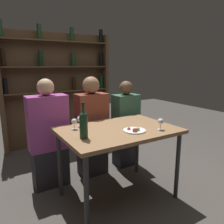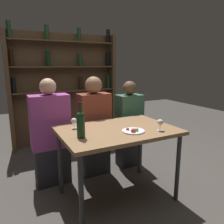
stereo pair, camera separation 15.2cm
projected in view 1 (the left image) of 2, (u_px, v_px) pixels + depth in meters
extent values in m
plane|color=#47423D|center=(118.00, 196.00, 2.37)|extent=(10.00, 10.00, 0.00)
cube|color=olive|center=(118.00, 130.00, 2.21)|extent=(1.16, 0.80, 0.04)
cylinder|color=#2D2D30|center=(87.00, 196.00, 1.75)|extent=(0.04, 0.04, 0.73)
cylinder|color=#2D2D30|center=(177.00, 166.00, 2.27)|extent=(0.04, 0.04, 0.73)
cylinder|color=#2D2D30|center=(60.00, 164.00, 2.32)|extent=(0.04, 0.04, 0.73)
cylinder|color=#2D2D30|center=(137.00, 146.00, 2.84)|extent=(0.04, 0.04, 0.73)
cube|color=#4C3823|center=(57.00, 90.00, 3.82)|extent=(1.80, 0.02, 1.92)
cube|color=#4C3823|center=(0.00, 94.00, 3.27)|extent=(0.06, 0.18, 1.92)
cube|color=#4C3823|center=(105.00, 88.00, 4.19)|extent=(0.06, 0.18, 1.92)
cube|color=#4C3823|center=(59.00, 91.00, 3.73)|extent=(1.72, 0.18, 0.02)
cylinder|color=black|center=(5.00, 86.00, 3.29)|extent=(0.07, 0.07, 0.24)
cylinder|color=black|center=(42.00, 85.00, 3.57)|extent=(0.07, 0.07, 0.22)
cylinder|color=black|center=(74.00, 83.00, 3.85)|extent=(0.07, 0.07, 0.23)
cylinder|color=black|center=(101.00, 82.00, 4.12)|extent=(0.07, 0.07, 0.24)
cube|color=#4C3823|center=(58.00, 67.00, 3.64)|extent=(1.72, 0.18, 0.02)
cylinder|color=black|center=(3.00, 57.00, 3.20)|extent=(0.07, 0.07, 0.26)
cylinder|color=black|center=(41.00, 58.00, 3.48)|extent=(0.07, 0.07, 0.24)
cylinder|color=#19381E|center=(73.00, 59.00, 3.76)|extent=(0.07, 0.07, 0.22)
cylinder|color=black|center=(101.00, 59.00, 4.03)|extent=(0.07, 0.07, 0.25)
cube|color=#4C3823|center=(57.00, 41.00, 3.56)|extent=(1.72, 0.18, 0.02)
cylinder|color=#19381E|center=(0.00, 28.00, 3.12)|extent=(0.07, 0.07, 0.25)
cylinder|color=#19381E|center=(39.00, 32.00, 3.40)|extent=(0.07, 0.07, 0.23)
cylinder|color=#19381E|center=(72.00, 34.00, 3.67)|extent=(0.07, 0.07, 0.22)
cylinder|color=black|center=(101.00, 36.00, 3.95)|extent=(0.07, 0.07, 0.23)
cylinder|color=#19381E|center=(84.00, 127.00, 1.90)|extent=(0.07, 0.07, 0.20)
sphere|color=#19381E|center=(83.00, 116.00, 1.88)|extent=(0.07, 0.07, 0.07)
cylinder|color=#19381E|center=(83.00, 110.00, 1.87)|extent=(0.03, 0.03, 0.11)
cylinder|color=black|center=(83.00, 103.00, 1.85)|extent=(0.03, 0.03, 0.01)
cylinder|color=silver|center=(160.00, 129.00, 2.17)|extent=(0.06, 0.06, 0.00)
cylinder|color=silver|center=(160.00, 126.00, 2.17)|extent=(0.01, 0.01, 0.06)
sphere|color=silver|center=(161.00, 121.00, 2.15)|extent=(0.06, 0.06, 0.06)
cylinder|color=silver|center=(75.00, 129.00, 2.19)|extent=(0.06, 0.06, 0.00)
cylinder|color=silver|center=(74.00, 126.00, 2.18)|extent=(0.01, 0.01, 0.06)
sphere|color=silver|center=(74.00, 121.00, 2.17)|extent=(0.06, 0.06, 0.06)
cylinder|color=silver|center=(80.00, 126.00, 2.29)|extent=(0.06, 0.06, 0.00)
cylinder|color=silver|center=(80.00, 123.00, 2.28)|extent=(0.01, 0.01, 0.06)
sphere|color=silver|center=(80.00, 119.00, 2.27)|extent=(0.06, 0.06, 0.06)
cylinder|color=white|center=(134.00, 130.00, 2.13)|extent=(0.22, 0.22, 0.01)
sphere|color=#B74C3D|center=(135.00, 130.00, 2.07)|extent=(0.05, 0.05, 0.05)
sphere|color=#99B256|center=(138.00, 129.00, 2.10)|extent=(0.04, 0.04, 0.04)
sphere|color=#B74C3D|center=(129.00, 129.00, 2.13)|extent=(0.03, 0.03, 0.03)
cube|color=#26262B|center=(51.00, 167.00, 2.56)|extent=(0.39, 0.22, 0.45)
cube|color=#9E3F8C|center=(48.00, 123.00, 2.44)|extent=(0.44, 0.22, 0.62)
sphere|color=tan|center=(45.00, 87.00, 2.36)|extent=(0.18, 0.18, 0.18)
cube|color=#26262B|center=(92.00, 157.00, 2.83)|extent=(0.35, 0.22, 0.45)
cube|color=brown|center=(92.00, 118.00, 2.72)|extent=(0.39, 0.22, 0.60)
sphere|color=#8C6647|center=(91.00, 85.00, 2.63)|extent=(0.21, 0.21, 0.21)
cube|color=#26262B|center=(125.00, 149.00, 3.09)|extent=(0.31, 0.22, 0.45)
cube|color=#38664C|center=(126.00, 115.00, 2.99)|extent=(0.34, 0.22, 0.55)
sphere|color=brown|center=(126.00, 88.00, 2.91)|extent=(0.18, 0.18, 0.18)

